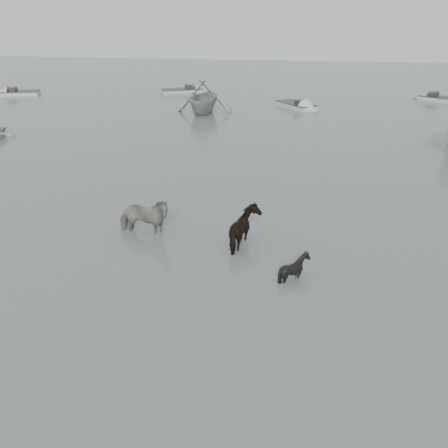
# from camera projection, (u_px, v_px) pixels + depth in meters

# --- Properties ---
(ground) EXTENTS (140.00, 140.00, 0.00)m
(ground) POSITION_uv_depth(u_px,v_px,m) (196.00, 273.00, 15.77)
(ground) COLOR #4C5A54
(ground) RESTS_ON ground
(pony_pinto) EXTENTS (2.11, 1.03, 1.75)m
(pony_pinto) POSITION_uv_depth(u_px,v_px,m) (143.00, 212.00, 18.18)
(pony_pinto) COLOR black
(pony_pinto) RESTS_ON ground
(pony_dark) EXTENTS (1.78, 1.93, 1.61)m
(pony_dark) POSITION_uv_depth(u_px,v_px,m) (246.00, 224.00, 17.35)
(pony_dark) COLOR black
(pony_dark) RESTS_ON ground
(pony_black) EXTENTS (1.06, 0.95, 1.12)m
(pony_black) POSITION_uv_depth(u_px,v_px,m) (295.00, 262.00, 15.28)
(pony_black) COLOR black
(pony_black) RESTS_ON ground
(rowboat_trail) EXTENTS (4.53, 5.24, 2.75)m
(rowboat_trail) POSITION_uv_depth(u_px,v_px,m) (204.00, 95.00, 39.16)
(rowboat_trail) COLOR gray
(rowboat_trail) RESTS_ON ground
(skiff_outer) EXTENTS (5.04, 2.97, 0.75)m
(skiff_outer) POSITION_uv_depth(u_px,v_px,m) (20.00, 91.00, 47.71)
(skiff_outer) COLOR #B6B5B1
(skiff_outer) RESTS_ON ground
(skiff_mid) EXTENTS (4.57, 5.26, 0.75)m
(skiff_mid) POSITION_uv_depth(u_px,v_px,m) (297.00, 103.00, 41.69)
(skiff_mid) COLOR #AFB2B0
(skiff_mid) RESTS_ON ground
(skiff_star) EXTENTS (4.98, 4.01, 0.75)m
(skiff_star) POSITION_uv_depth(u_px,v_px,m) (440.00, 97.00, 44.66)
(skiff_star) COLOR #AAAAA5
(skiff_star) RESTS_ON ground
(skiff_far) EXTENTS (5.67, 3.91, 0.75)m
(skiff_far) POSITION_uv_depth(u_px,v_px,m) (182.00, 89.00, 49.03)
(skiff_far) COLOR #A3A6A3
(skiff_far) RESTS_ON ground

